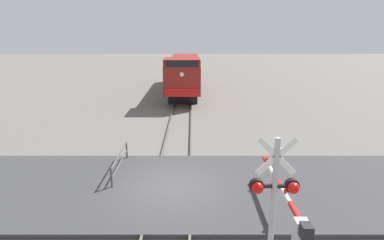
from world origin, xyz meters
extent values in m
plane|color=#605E59|center=(0.00, 0.00, 0.00)|extent=(160.00, 160.00, 0.00)
cube|color=#59544C|center=(-0.72, 0.00, 0.07)|extent=(0.08, 80.00, 0.15)
cube|color=#59544C|center=(0.72, 0.00, 0.07)|extent=(0.08, 80.00, 0.15)
cube|color=#38383A|center=(0.00, 0.00, 0.08)|extent=(36.00, 6.35, 0.15)
cube|color=black|center=(0.00, 16.98, 0.53)|extent=(2.50, 3.20, 1.05)
cube|color=black|center=(0.00, 25.81, 0.53)|extent=(2.50, 3.20, 1.05)
cube|color=maroon|center=(0.00, 21.39, 2.19)|extent=(2.94, 16.06, 2.29)
cube|color=maroon|center=(0.00, 14.79, 3.63)|extent=(2.89, 2.84, 0.58)
cube|color=black|center=(0.00, 13.33, 3.63)|extent=(2.50, 0.06, 0.46)
cube|color=red|center=(0.00, 13.32, 1.40)|extent=(2.80, 0.08, 0.64)
sphere|color=#F2EACC|center=(0.00, 13.31, 2.82)|extent=(0.36, 0.36, 0.36)
cylinder|color=#ADADB2|center=(2.73, -4.63, 1.84)|extent=(0.14, 0.14, 3.68)
cube|color=white|center=(2.73, -4.63, 3.23)|extent=(0.95, 0.04, 0.95)
cube|color=white|center=(2.73, -4.63, 3.23)|extent=(0.95, 0.04, 0.95)
cube|color=black|center=(2.73, -4.63, 2.48)|extent=(1.04, 0.08, 0.08)
sphere|color=red|center=(2.31, -4.73, 2.48)|extent=(0.28, 0.28, 0.28)
sphere|color=red|center=(3.15, -4.73, 2.48)|extent=(0.28, 0.28, 0.28)
cylinder|color=black|center=(2.31, -4.61, 2.48)|extent=(0.34, 0.14, 0.34)
cylinder|color=black|center=(3.15, -4.61, 2.48)|extent=(0.34, 0.14, 0.34)
cube|color=silver|center=(3.71, -4.00, 0.58)|extent=(0.36, 0.36, 1.16)
cube|color=black|center=(3.71, -4.35, 1.06)|extent=(0.28, 0.36, 0.40)
cube|color=red|center=(3.71, -3.35, 1.06)|extent=(0.10, 0.90, 0.14)
cube|color=white|center=(3.71, -2.45, 1.06)|extent=(0.10, 0.90, 0.14)
cube|color=red|center=(3.71, -1.54, 1.06)|extent=(0.10, 0.90, 0.14)
cube|color=white|center=(3.71, -0.64, 1.06)|extent=(0.10, 0.90, 0.14)
cube|color=red|center=(3.71, 0.26, 1.06)|extent=(0.10, 0.90, 0.14)
sphere|color=red|center=(3.71, -2.42, 1.20)|extent=(0.14, 0.14, 0.14)
sphere|color=red|center=(3.71, 0.15, 1.20)|extent=(0.14, 0.14, 0.14)
cylinder|color=#4C4742|center=(-2.33, -0.10, 0.47)|extent=(0.08, 0.08, 0.95)
cylinder|color=#4C4742|center=(-2.33, 2.92, 0.47)|extent=(0.08, 0.08, 0.95)
cylinder|color=#4C4742|center=(-2.33, 1.41, 0.91)|extent=(0.06, 3.02, 0.06)
cylinder|color=#4C4742|center=(-2.33, 1.41, 0.52)|extent=(0.06, 3.02, 0.06)
camera|label=1|loc=(0.78, -11.57, 6.00)|focal=30.27mm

